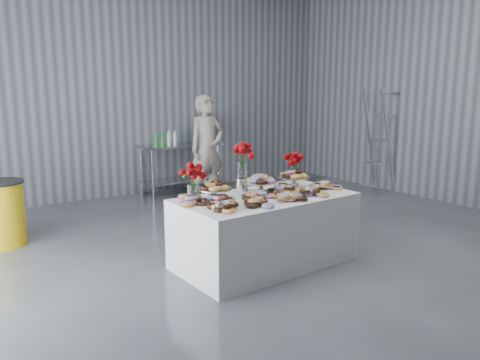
{
  "coord_description": "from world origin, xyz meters",
  "views": [
    {
      "loc": [
        -3.15,
        -3.46,
        1.87
      ],
      "look_at": [
        -0.31,
        0.76,
        0.88
      ],
      "focal_mm": 35.0,
      "sensor_mm": 36.0,
      "label": 1
    }
  ],
  "objects_px": {
    "display_table": "(265,230)",
    "person": "(207,149)",
    "prep_table": "(180,159)",
    "water_jug": "(204,129)",
    "stepladder": "(379,140)"
  },
  "relations": [
    {
      "from": "prep_table",
      "to": "water_jug",
      "type": "relative_size",
      "value": 2.71
    },
    {
      "from": "display_table",
      "to": "person",
      "type": "bearing_deg",
      "value": 71.93
    },
    {
      "from": "display_table",
      "to": "prep_table",
      "type": "height_order",
      "value": "prep_table"
    },
    {
      "from": "person",
      "to": "prep_table",
      "type": "bearing_deg",
      "value": 93.66
    },
    {
      "from": "water_jug",
      "to": "stepladder",
      "type": "bearing_deg",
      "value": -35.58
    },
    {
      "from": "display_table",
      "to": "water_jug",
      "type": "xyz_separation_m",
      "value": [
        1.34,
        3.69,
        0.77
      ]
    },
    {
      "from": "water_jug",
      "to": "prep_table",
      "type": "bearing_deg",
      "value": 180.0
    },
    {
      "from": "display_table",
      "to": "person",
      "type": "height_order",
      "value": "person"
    },
    {
      "from": "prep_table",
      "to": "stepladder",
      "type": "relative_size",
      "value": 0.79
    },
    {
      "from": "prep_table",
      "to": "display_table",
      "type": "bearing_deg",
      "value": -102.82
    },
    {
      "from": "person",
      "to": "stepladder",
      "type": "xyz_separation_m",
      "value": [
        3.02,
        -1.08,
        0.06
      ]
    },
    {
      "from": "display_table",
      "to": "stepladder",
      "type": "distance_m",
      "value": 4.4
    },
    {
      "from": "display_table",
      "to": "prep_table",
      "type": "xyz_separation_m",
      "value": [
        0.84,
        3.69,
        0.24
      ]
    },
    {
      "from": "water_jug",
      "to": "stepladder",
      "type": "relative_size",
      "value": 0.29
    },
    {
      "from": "display_table",
      "to": "stepladder",
      "type": "relative_size",
      "value": 0.99
    }
  ]
}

